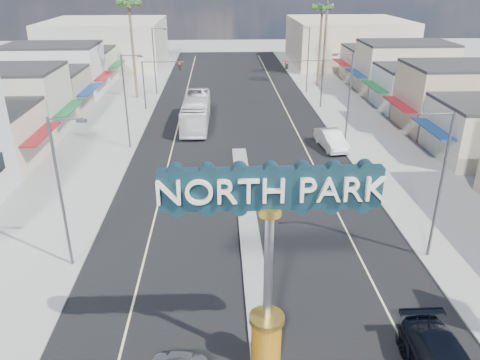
{
  "coord_description": "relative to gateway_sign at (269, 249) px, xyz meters",
  "views": [
    {
      "loc": [
        -1.83,
        -13.45,
        15.75
      ],
      "look_at": [
        -0.69,
        11.5,
        4.63
      ],
      "focal_mm": 35.0,
      "sensor_mm": 36.0,
      "label": 1
    }
  ],
  "objects": [
    {
      "name": "city_bus",
      "position": [
        -4.41,
        35.15,
        -4.31
      ],
      "size": [
        2.95,
        11.65,
        3.23
      ],
      "primitive_type": "imported",
      "rotation": [
        0.0,
        0.0,
        -0.02
      ],
      "color": "white",
      "rests_on": "ground"
    },
    {
      "name": "storefront_row_left",
      "position": [
        -24.0,
        41.02,
        -2.93
      ],
      "size": [
        12.0,
        42.0,
        6.0
      ],
      "primitive_type": "cube",
      "color": "beige",
      "rests_on": "ground"
    },
    {
      "name": "traffic_signal_right",
      "position": [
        9.18,
        42.02,
        -1.65
      ],
      "size": [
        5.09,
        0.45,
        6.0
      ],
      "color": "#47474C",
      "rests_on": "ground"
    },
    {
      "name": "sidewalk_left",
      "position": [
        -14.0,
        28.02,
        -5.87
      ],
      "size": [
        8.0,
        120.0,
        0.12
      ],
      "primitive_type": "cube",
      "color": "gray",
      "rests_on": "ground"
    },
    {
      "name": "gateway_sign",
      "position": [
        0.0,
        0.0,
        0.0
      ],
      "size": [
        8.2,
        1.5,
        9.15
      ],
      "color": "#B55E0D",
      "rests_on": "median_island"
    },
    {
      "name": "streetlight_r_mid",
      "position": [
        10.43,
        28.02,
        -0.86
      ],
      "size": [
        2.03,
        0.22,
        9.0
      ],
      "color": "#47474C",
      "rests_on": "ground"
    },
    {
      "name": "traffic_signal_left",
      "position": [
        -9.18,
        42.02,
        -1.65
      ],
      "size": [
        5.09,
        0.45,
        6.0
      ],
      "color": "#47474C",
      "rests_on": "ground"
    },
    {
      "name": "palm_left_far",
      "position": [
        -13.0,
        48.02,
        5.57
      ],
      "size": [
        2.6,
        2.6,
        13.1
      ],
      "color": "brown",
      "rests_on": "ground"
    },
    {
      "name": "backdrop_far_right",
      "position": [
        22.0,
        73.02,
        -1.93
      ],
      "size": [
        20.0,
        20.0,
        8.0
      ],
      "primitive_type": "cube",
      "color": "beige",
      "rests_on": "ground"
    },
    {
      "name": "streetlight_r_near",
      "position": [
        10.43,
        8.02,
        -0.86
      ],
      "size": [
        2.03,
        0.22,
        9.0
      ],
      "color": "#47474C",
      "rests_on": "ground"
    },
    {
      "name": "road",
      "position": [
        0.0,
        28.02,
        -5.92
      ],
      "size": [
        20.0,
        120.0,
        0.01
      ],
      "primitive_type": "cube",
      "color": "black",
      "rests_on": "ground"
    },
    {
      "name": "streetlight_l_far",
      "position": [
        -10.43,
        50.02,
        -0.86
      ],
      "size": [
        2.03,
        0.22,
        9.0
      ],
      "color": "#47474C",
      "rests_on": "ground"
    },
    {
      "name": "streetlight_l_mid",
      "position": [
        -10.43,
        28.02,
        -0.86
      ],
      "size": [
        2.03,
        0.22,
        9.0
      ],
      "color": "#47474C",
      "rests_on": "ground"
    },
    {
      "name": "storefront_row_right",
      "position": [
        24.0,
        41.02,
        -2.93
      ],
      "size": [
        12.0,
        42.0,
        6.0
      ],
      "primitive_type": "cube",
      "color": "#B7B29E",
      "rests_on": "ground"
    },
    {
      "name": "streetlight_l_near",
      "position": [
        -10.43,
        8.02,
        -0.86
      ],
      "size": [
        2.03,
        0.22,
        9.0
      ],
      "color": "#47474C",
      "rests_on": "ground"
    },
    {
      "name": "ground",
      "position": [
        0.0,
        28.02,
        -5.93
      ],
      "size": [
        160.0,
        160.0,
        0.0
      ],
      "primitive_type": "plane",
      "color": "gray",
      "rests_on": "ground"
    },
    {
      "name": "median_island",
      "position": [
        0.0,
        12.02,
        -5.85
      ],
      "size": [
        1.3,
        30.0,
        0.16
      ],
      "primitive_type": "cube",
      "color": "gray",
      "rests_on": "ground"
    },
    {
      "name": "streetlight_r_far",
      "position": [
        10.43,
        50.02,
        -0.86
      ],
      "size": [
        2.03,
        0.22,
        9.0
      ],
      "color": "#47474C",
      "rests_on": "ground"
    },
    {
      "name": "backdrop_far_left",
      "position": [
        -22.0,
        73.02,
        -1.93
      ],
      "size": [
        20.0,
        20.0,
        8.0
      ],
      "primitive_type": "cube",
      "color": "#B7B29E",
      "rests_on": "ground"
    },
    {
      "name": "palm_right_mid",
      "position": [
        13.0,
        54.02,
        4.67
      ],
      "size": [
        2.6,
        2.6,
        12.1
      ],
      "color": "brown",
      "rests_on": "ground"
    },
    {
      "name": "sidewalk_right",
      "position": [
        14.0,
        28.02,
        -5.87
      ],
      "size": [
        8.0,
        120.0,
        0.12
      ],
      "primitive_type": "cube",
      "color": "gray",
      "rests_on": "ground"
    },
    {
      "name": "car_parked_right",
      "position": [
        9.0,
        27.19,
        -5.04
      ],
      "size": [
        2.55,
        5.56,
        1.77
      ],
      "primitive_type": "imported",
      "rotation": [
        0.0,
        0.0,
        0.13
      ],
      "color": "silver",
      "rests_on": "ground"
    }
  ]
}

